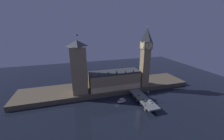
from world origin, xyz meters
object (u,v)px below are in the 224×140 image
street_lamp_mid (148,94)px  pedestrian_mid_walk (149,98)px  car_northbound_lead (139,96)px  car_northbound_trail (144,101)px  clock_tower (145,56)px  boat_upstream (122,101)px  street_lamp_far (132,90)px  pedestrian_near_rail (145,105)px  street_lamp_near (145,102)px  victoria_tower (79,67)px  car_southbound_lead (151,102)px

street_lamp_mid → pedestrian_mid_walk: bearing=-96.4°
car_northbound_lead → car_northbound_trail: bearing=-90.0°
clock_tower → boat_upstream: clock_tower is taller
car_northbound_lead → street_lamp_mid: 10.61m
clock_tower → street_lamp_mid: 48.70m
pedestrian_mid_walk → street_lamp_far: (-11.57, 18.27, 2.93)m
car_northbound_trail → street_lamp_far: (-3.19, 20.76, 3.28)m
car_northbound_trail → pedestrian_near_rail: pedestrian_near_rail is taller
boat_upstream → street_lamp_near: bearing=-54.2°
victoria_tower → street_lamp_near: victoria_tower is taller
victoria_tower → car_northbound_lead: size_ratio=15.35×
victoria_tower → street_lamp_mid: size_ratio=9.83×
pedestrian_mid_walk → street_lamp_mid: size_ratio=0.27×
clock_tower → street_lamp_far: size_ratio=12.02×
boat_upstream → street_lamp_mid: bearing=-14.6°
victoria_tower → pedestrian_mid_walk: (70.00, -38.59, -29.56)m
car_northbound_trail → pedestrian_mid_walk: size_ratio=2.53×
victoria_tower → pedestrian_mid_walk: 85.23m
clock_tower → car_northbound_trail: size_ratio=16.15×
car_southbound_lead → street_lamp_near: street_lamp_near is taller
pedestrian_near_rail → car_southbound_lead: bearing=25.8°
car_southbound_lead → street_lamp_far: 26.84m
victoria_tower → street_lamp_mid: 82.92m
car_northbound_trail → car_southbound_lead: 7.10m
clock_tower → pedestrian_mid_walk: size_ratio=40.94×
car_northbound_trail → clock_tower: bearing=61.1°
clock_tower → car_northbound_lead: bearing=-127.8°
car_southbound_lead → street_lamp_mid: 11.50m
victoria_tower → boat_upstream: victoria_tower is taller
car_southbound_lead → car_northbound_trail: bearing=141.8°
car_northbound_trail → street_lamp_mid: 11.25m
street_lamp_mid → street_lamp_far: street_lamp_mid is taller
pedestrian_near_rail → street_lamp_near: (-0.40, -0.25, 3.42)m
pedestrian_mid_walk → street_lamp_near: size_ratio=0.26×
car_northbound_trail → street_lamp_near: (-3.19, -8.68, 3.70)m
victoria_tower → car_northbound_lead: (61.63, -30.30, -29.89)m
pedestrian_mid_walk → clock_tower: bearing=70.6°
street_lamp_near → car_northbound_trail: bearing=69.8°
street_lamp_far → clock_tower: bearing=34.8°
street_lamp_mid → boat_upstream: size_ratio=0.66×
car_southbound_lead → pedestrian_near_rail: size_ratio=2.68×
car_northbound_trail → boat_upstream: bearing=145.1°
street_lamp_near → street_lamp_mid: bearing=50.9°
boat_upstream → street_lamp_far: bearing=25.1°
car_southbound_lead → clock_tower: bearing=70.2°
victoria_tower → car_southbound_lead: size_ratio=14.49×
car_northbound_trail → street_lamp_near: bearing=-110.2°
car_northbound_trail → car_southbound_lead: size_ratio=1.01×
car_southbound_lead → pedestrian_near_rail: bearing=-154.2°
car_northbound_lead → car_southbound_lead: bearing=-69.8°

